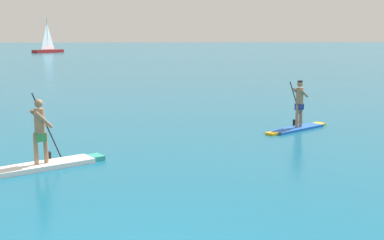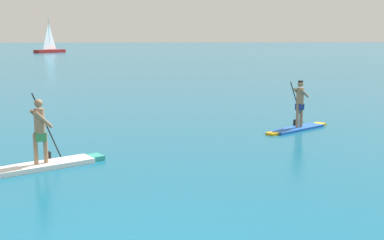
{
  "view_description": "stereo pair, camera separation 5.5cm",
  "coord_description": "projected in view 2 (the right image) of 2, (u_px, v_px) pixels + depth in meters",
  "views": [
    {
      "loc": [
        0.3,
        -5.51,
        3.35
      ],
      "look_at": [
        1.51,
        9.09,
        0.85
      ],
      "focal_mm": 46.81,
      "sensor_mm": 36.0,
      "label": 1
    },
    {
      "loc": [
        0.35,
        -5.52,
        3.35
      ],
      "look_at": [
        1.51,
        9.09,
        0.85
      ],
      "focal_mm": 46.81,
      "sensor_mm": 36.0,
      "label": 2
    }
  ],
  "objects": [
    {
      "name": "paddleboarder_far_right",
      "position": [
        298.0,
        117.0,
        17.82
      ],
      "size": [
        2.68,
        2.16,
        1.81
      ],
      "rotation": [
        0.0,
        0.0,
        0.65
      ],
      "color": "blue",
      "rests_on": "ground"
    },
    {
      "name": "paddleboarder_mid_center",
      "position": [
        39.0,
        156.0,
        12.64
      ],
      "size": [
        3.2,
        2.25,
        1.9
      ],
      "rotation": [
        0.0,
        0.0,
        0.56
      ],
      "color": "white",
      "rests_on": "ground"
    },
    {
      "name": "sailboat_left_horizon",
      "position": [
        50.0,
        48.0,
        94.4
      ],
      "size": [
        5.22,
        5.96,
        6.4
      ],
      "rotation": [
        0.0,
        0.0,
        0.89
      ],
      "color": "#A51E1E",
      "rests_on": "ground"
    }
  ]
}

